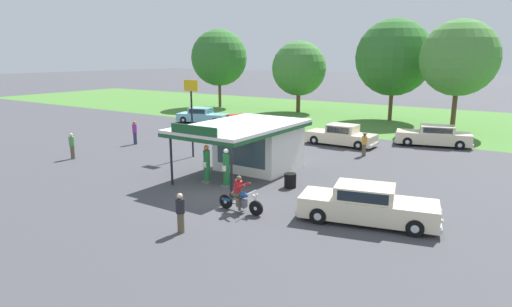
{
  "coord_description": "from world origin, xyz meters",
  "views": [
    {
      "loc": [
        12.29,
        -15.37,
        6.48
      ],
      "look_at": [
        -0.04,
        3.18,
        1.4
      ],
      "focal_mm": 30.26,
      "sensor_mm": 36.0,
      "label": 1
    }
  ],
  "objects_px": {
    "parked_car_back_row_centre_right": "(434,136)",
    "roadside_pole_sign": "(192,105)",
    "parked_car_back_row_centre_left": "(202,116)",
    "bystander_admiring_sedan": "(180,212)",
    "bystander_strolling_foreground": "(364,144)",
    "gas_pump_nearside": "(207,166)",
    "spare_tire_stack": "(290,181)",
    "bystander_chatting_near_pumps": "(135,132)",
    "parked_car_back_row_right": "(341,136)",
    "parked_car_second_row_spare": "(244,125)",
    "bystander_leaning_by_kiosk": "(72,145)",
    "featured_classic_sedan": "(367,205)",
    "gas_pump_offside": "(226,169)",
    "motorcycle_with_rider": "(240,197)"
  },
  "relations": [
    {
      "from": "gas_pump_nearside",
      "to": "parked_car_back_row_centre_left",
      "type": "xyz_separation_m",
      "value": [
        -13.55,
        15.49,
        -0.24
      ]
    },
    {
      "from": "parked_car_back_row_centre_right",
      "to": "bystander_admiring_sedan",
      "type": "relative_size",
      "value": 3.62
    },
    {
      "from": "parked_car_second_row_spare",
      "to": "motorcycle_with_rider",
      "type": "bearing_deg",
      "value": -55.44
    },
    {
      "from": "bystander_leaning_by_kiosk",
      "to": "roadside_pole_sign",
      "type": "relative_size",
      "value": 0.34
    },
    {
      "from": "gas_pump_offside",
      "to": "roadside_pole_sign",
      "type": "distance_m",
      "value": 7.51
    },
    {
      "from": "parked_car_back_row_centre_left",
      "to": "roadside_pole_sign",
      "type": "bearing_deg",
      "value": -51.89
    },
    {
      "from": "roadside_pole_sign",
      "to": "spare_tire_stack",
      "type": "xyz_separation_m",
      "value": [
        8.58,
        -2.38,
        -3.02
      ]
    },
    {
      "from": "parked_car_second_row_spare",
      "to": "bystander_chatting_near_pumps",
      "type": "bearing_deg",
      "value": -113.41
    },
    {
      "from": "parked_car_back_row_centre_left",
      "to": "bystander_chatting_near_pumps",
      "type": "bearing_deg",
      "value": -76.23
    },
    {
      "from": "motorcycle_with_rider",
      "to": "parked_car_back_row_centre_left",
      "type": "relative_size",
      "value": 0.41
    },
    {
      "from": "motorcycle_with_rider",
      "to": "parked_car_back_row_centre_left",
      "type": "height_order",
      "value": "motorcycle_with_rider"
    },
    {
      "from": "gas_pump_offside",
      "to": "parked_car_back_row_right",
      "type": "height_order",
      "value": "gas_pump_offside"
    },
    {
      "from": "bystander_admiring_sedan",
      "to": "featured_classic_sedan",
      "type": "bearing_deg",
      "value": 41.78
    },
    {
      "from": "parked_car_back_row_centre_right",
      "to": "parked_car_back_row_centre_left",
      "type": "bearing_deg",
      "value": -177.29
    },
    {
      "from": "bystander_admiring_sedan",
      "to": "bystander_strolling_foreground",
      "type": "distance_m",
      "value": 16.07
    },
    {
      "from": "gas_pump_nearside",
      "to": "parked_car_second_row_spare",
      "type": "distance_m",
      "value": 15.26
    },
    {
      "from": "featured_classic_sedan",
      "to": "parked_car_second_row_spare",
      "type": "height_order",
      "value": "featured_classic_sedan"
    },
    {
      "from": "motorcycle_with_rider",
      "to": "spare_tire_stack",
      "type": "height_order",
      "value": "motorcycle_with_rider"
    },
    {
      "from": "gas_pump_nearside",
      "to": "bystander_strolling_foreground",
      "type": "bearing_deg",
      "value": 66.0
    },
    {
      "from": "gas_pump_nearside",
      "to": "parked_car_second_row_spare",
      "type": "height_order",
      "value": "gas_pump_nearside"
    },
    {
      "from": "featured_classic_sedan",
      "to": "bystander_leaning_by_kiosk",
      "type": "height_order",
      "value": "bystander_leaning_by_kiosk"
    },
    {
      "from": "gas_pump_nearside",
      "to": "parked_car_back_row_right",
      "type": "bearing_deg",
      "value": 81.2
    },
    {
      "from": "parked_car_second_row_spare",
      "to": "bystander_leaning_by_kiosk",
      "type": "relative_size",
      "value": 3.47
    },
    {
      "from": "gas_pump_nearside",
      "to": "spare_tire_stack",
      "type": "relative_size",
      "value": 2.78
    },
    {
      "from": "parked_car_back_row_centre_right",
      "to": "roadside_pole_sign",
      "type": "relative_size",
      "value": 1.12
    },
    {
      "from": "featured_classic_sedan",
      "to": "bystander_leaning_by_kiosk",
      "type": "distance_m",
      "value": 19.4
    },
    {
      "from": "featured_classic_sedan",
      "to": "roadside_pole_sign",
      "type": "bearing_deg",
      "value": 160.42
    },
    {
      "from": "parked_car_back_row_centre_left",
      "to": "parked_car_back_row_centre_right",
      "type": "distance_m",
      "value": 21.31
    },
    {
      "from": "gas_pump_nearside",
      "to": "parked_car_back_row_centre_left",
      "type": "relative_size",
      "value": 0.37
    },
    {
      "from": "motorcycle_with_rider",
      "to": "bystander_chatting_near_pumps",
      "type": "relative_size",
      "value": 1.26
    },
    {
      "from": "bystander_strolling_foreground",
      "to": "bystander_leaning_by_kiosk",
      "type": "height_order",
      "value": "bystander_leaning_by_kiosk"
    },
    {
      "from": "bystander_admiring_sedan",
      "to": "bystander_strolling_foreground",
      "type": "bearing_deg",
      "value": 85.48
    },
    {
      "from": "bystander_admiring_sedan",
      "to": "roadside_pole_sign",
      "type": "height_order",
      "value": "roadside_pole_sign"
    },
    {
      "from": "parked_car_back_row_centre_right",
      "to": "bystander_strolling_foreground",
      "type": "distance_m",
      "value": 6.78
    },
    {
      "from": "bystander_strolling_foreground",
      "to": "featured_classic_sedan",
      "type": "bearing_deg",
      "value": -69.65
    },
    {
      "from": "bystander_admiring_sedan",
      "to": "spare_tire_stack",
      "type": "xyz_separation_m",
      "value": [
        0.63,
        7.21,
        -0.45
      ]
    },
    {
      "from": "gas_pump_nearside",
      "to": "featured_classic_sedan",
      "type": "height_order",
      "value": "gas_pump_nearside"
    },
    {
      "from": "parked_car_back_row_centre_right",
      "to": "bystander_strolling_foreground",
      "type": "relative_size",
      "value": 3.67
    },
    {
      "from": "gas_pump_nearside",
      "to": "roadside_pole_sign",
      "type": "height_order",
      "value": "roadside_pole_sign"
    },
    {
      "from": "parked_car_back_row_right",
      "to": "parked_car_back_row_centre_left",
      "type": "height_order",
      "value": "parked_car_back_row_right"
    },
    {
      "from": "motorcycle_with_rider",
      "to": "bystander_admiring_sedan",
      "type": "relative_size",
      "value": 1.42
    },
    {
      "from": "gas_pump_offside",
      "to": "roadside_pole_sign",
      "type": "xyz_separation_m",
      "value": [
        -5.83,
        4.03,
        2.47
      ]
    },
    {
      "from": "featured_classic_sedan",
      "to": "bystander_chatting_near_pumps",
      "type": "distance_m",
      "value": 20.46
    },
    {
      "from": "bystander_leaning_by_kiosk",
      "to": "gas_pump_nearside",
      "type": "bearing_deg",
      "value": 3.63
    },
    {
      "from": "bystander_chatting_near_pumps",
      "to": "roadside_pole_sign",
      "type": "distance_m",
      "value": 6.85
    },
    {
      "from": "gas_pump_nearside",
      "to": "gas_pump_offside",
      "type": "bearing_deg",
      "value": -0.0
    },
    {
      "from": "parked_car_back_row_centre_right",
      "to": "motorcycle_with_rider",
      "type": "bearing_deg",
      "value": -101.27
    },
    {
      "from": "parked_car_back_row_centre_left",
      "to": "bystander_admiring_sedan",
      "type": "xyz_separation_m",
      "value": [
        16.94,
        -21.05,
        0.13
      ]
    },
    {
      "from": "parked_car_back_row_right",
      "to": "bystander_strolling_foreground",
      "type": "xyz_separation_m",
      "value": [
        2.66,
        -2.47,
        0.11
      ]
    },
    {
      "from": "bystander_strolling_foreground",
      "to": "parked_car_back_row_centre_left",
      "type": "bearing_deg",
      "value": 164.55
    }
  ]
}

